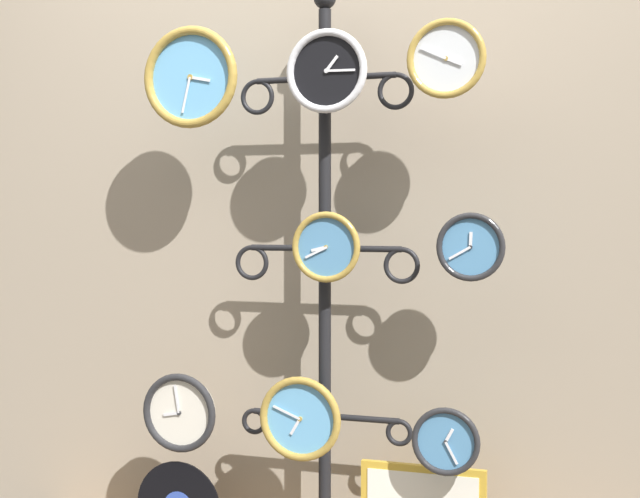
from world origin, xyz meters
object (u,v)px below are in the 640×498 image
at_px(clock_top_right, 447,59).
at_px(clock_bottom_center, 301,418).
at_px(clock_top_left, 191,77).
at_px(clock_bottom_left, 180,412).
at_px(clock_middle_right, 471,247).
at_px(clock_bottom_right, 446,441).
at_px(clock_top_center, 327,71).
at_px(clock_middle_center, 327,247).
at_px(display_stand, 325,368).

distance_m(clock_top_right, clock_bottom_center, 1.17).
distance_m(clock_top_left, clock_bottom_left, 1.08).
xyz_separation_m(clock_top_right, clock_bottom_left, (-0.86, -0.00, -1.09)).
height_order(clock_middle_right, clock_bottom_center, clock_middle_right).
bearing_deg(clock_bottom_center, clock_bottom_right, 0.55).
relative_size(clock_top_center, clock_bottom_right, 1.25).
height_order(clock_middle_center, clock_middle_right, clock_middle_center).
relative_size(clock_bottom_left, clock_bottom_center, 0.97).
bearing_deg(clock_bottom_left, clock_middle_center, 4.06).
relative_size(clock_top_left, clock_bottom_center, 1.22).
bearing_deg(clock_bottom_right, clock_top_center, -178.83).
relative_size(clock_top_right, clock_bottom_left, 0.90).
height_order(display_stand, clock_middle_center, display_stand).
relative_size(clock_middle_center, clock_bottom_right, 1.08).
height_order(clock_middle_right, clock_bottom_right, clock_middle_right).
xyz_separation_m(clock_top_left, clock_bottom_center, (0.37, 0.01, -1.07)).
height_order(clock_top_left, clock_top_right, clock_top_left).
bearing_deg(clock_top_left, clock_bottom_left, 175.25).
height_order(clock_top_left, clock_bottom_center, clock_top_left).
bearing_deg(clock_bottom_left, clock_top_center, 0.01).
distance_m(clock_middle_right, clock_bottom_left, 1.08).
height_order(clock_top_left, clock_top_center, clock_top_left).
relative_size(clock_top_left, clock_top_right, 1.39).
distance_m(clock_top_center, clock_middle_center, 0.53).
bearing_deg(display_stand, clock_bottom_center, -111.42).
bearing_deg(clock_bottom_left, clock_top_left, -4.75).
height_order(clock_top_left, clock_bottom_left, clock_top_left).
distance_m(clock_top_left, clock_top_center, 0.45).
bearing_deg(clock_bottom_right, clock_top_left, -179.18).
height_order(display_stand, clock_top_right, display_stand).
bearing_deg(clock_bottom_center, clock_top_left, -178.86).
bearing_deg(clock_top_center, clock_top_left, -179.47).
xyz_separation_m(clock_top_left, clock_bottom_right, (0.82, 0.01, -1.10)).
bearing_deg(clock_bottom_right, clock_top_right, -133.27).
xyz_separation_m(clock_bottom_center, clock_bottom_right, (0.45, 0.00, -0.04)).
bearing_deg(clock_bottom_right, clock_middle_right, 20.83).
xyz_separation_m(clock_top_left, clock_top_center, (0.45, 0.00, -0.00)).
distance_m(clock_bottom_left, clock_bottom_right, 0.87).
distance_m(clock_top_right, clock_bottom_right, 1.12).
bearing_deg(clock_bottom_right, display_stand, 165.43).
bearing_deg(clock_bottom_left, clock_top_right, 0.17).
height_order(clock_bottom_center, clock_bottom_right, clock_bottom_center).
bearing_deg(display_stand, clock_top_center, -69.26).
height_order(clock_top_right, clock_middle_center, clock_top_right).
relative_size(clock_bottom_center, clock_bottom_right, 1.30).
distance_m(clock_top_center, clock_bottom_right, 1.16).
xyz_separation_m(clock_top_center, clock_top_right, (0.36, 0.00, 0.02)).
relative_size(clock_top_center, clock_top_right, 1.09).
relative_size(display_stand, clock_bottom_right, 9.22).
xyz_separation_m(clock_bottom_left, clock_bottom_right, (0.87, 0.01, -0.03)).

